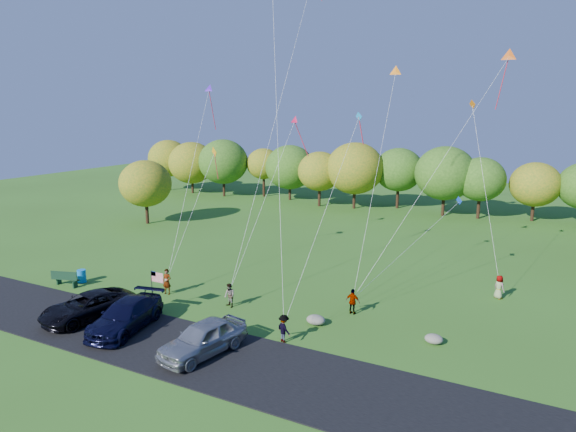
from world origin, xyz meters
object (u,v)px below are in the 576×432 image
flyer_b (229,296)px  flyer_c (284,329)px  minivan_dark (88,306)px  minivan_silver (203,338)px  trash_barrel (82,276)px  flyer_d (353,302)px  flyer_e (499,287)px  flyer_a (167,282)px  park_bench (65,278)px  minivan_navy (126,316)px

flyer_b → flyer_c: 6.07m
minivan_dark → minivan_silver: 8.78m
trash_barrel → flyer_d: bearing=10.3°
minivan_dark → flyer_d: bearing=43.5°
flyer_e → flyer_a: bearing=62.6°
minivan_dark → flyer_d: (13.62, 8.10, -0.03)m
park_bench → minivan_navy: bearing=-37.8°
minivan_dark → flyer_b: minivan_dark is taller
flyer_c → flyer_d: bearing=-83.0°
minivan_dark → trash_barrel: minivan_dark is taller
minivan_navy → flyer_a: size_ratio=3.17×
minivan_silver → flyer_a: bearing=152.7°
minivan_navy → flyer_b: bearing=48.4°
flyer_e → minivan_silver: bearing=88.3°
minivan_silver → trash_barrel: minivan_silver is taller
flyer_c → minivan_navy: bearing=44.7°
flyer_c → park_bench: 17.90m
flyer_c → park_bench: (-17.88, 0.64, -0.18)m
minivan_dark → flyer_b: 8.41m
minivan_silver → flyer_b: 6.48m
minivan_navy → flyer_e: minivan_navy is taller
flyer_d → park_bench: 20.34m
minivan_navy → trash_barrel: 10.07m
minivan_navy → flyer_e: size_ratio=3.53×
minivan_dark → flyer_b: size_ratio=3.62×
flyer_a → trash_barrel: size_ratio=1.92×
minivan_dark → minivan_navy: 3.08m
minivan_dark → flyer_a: 5.67m
flyer_b → trash_barrel: 12.23m
minivan_silver → flyer_b: (-2.44, 6.00, -0.15)m
minivan_navy → flyer_d: size_ratio=3.49×
flyer_e → trash_barrel: 29.07m
flyer_d → trash_barrel: flyer_d is taller
minivan_dark → minivan_silver: minivan_silver is taller
flyer_b → flyer_c: size_ratio=1.00×
flyer_a → flyer_e: (19.97, 9.56, -0.09)m
flyer_c → flyer_e: size_ratio=0.97×
flyer_b → trash_barrel: bearing=-151.9°
flyer_c → flyer_b: bearing=-0.8°
flyer_c → park_bench: bearing=24.5°
minivan_navy → flyer_c: size_ratio=3.63×
flyer_a → flyer_d: (12.35, 2.58, -0.08)m
flyer_a → park_bench: 7.74m
minivan_navy → park_bench: bearing=148.0°
flyer_d → flyer_c: bearing=75.1°
flyer_c → trash_barrel: (-17.58, 1.80, -0.31)m
minivan_silver → flyer_c: minivan_silver is taller
flyer_b → flyer_a: bearing=-156.4°
minivan_navy → minivan_silver: (5.69, -0.39, 0.04)m
minivan_silver → flyer_e: size_ratio=3.17×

